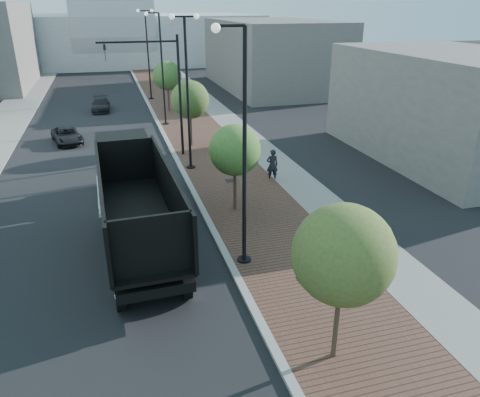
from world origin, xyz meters
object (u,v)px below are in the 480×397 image
object	(u,v)px
dump_truck	(130,187)
dark_car_mid	(67,136)
white_sedan	(113,190)
pedestrian	(272,165)

from	to	relation	value
dump_truck	dark_car_mid	size ratio (longest dim) A/B	3.39
white_sedan	pedestrian	bearing A→B (deg)	5.48
dark_car_mid	pedestrian	size ratio (longest dim) A/B	2.11
dump_truck	white_sedan	size ratio (longest dim) A/B	3.14
dump_truck	dark_car_mid	xyz separation A→B (m)	(-3.87, 14.85, -1.01)
white_sedan	dark_car_mid	world-z (taller)	white_sedan
dump_truck	pedestrian	xyz separation A→B (m)	(8.37, 2.92, -0.61)
dump_truck	pedestrian	bearing A→B (deg)	17.52
white_sedan	dark_car_mid	distance (m)	13.20
white_sedan	dark_car_mid	bearing A→B (deg)	103.14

